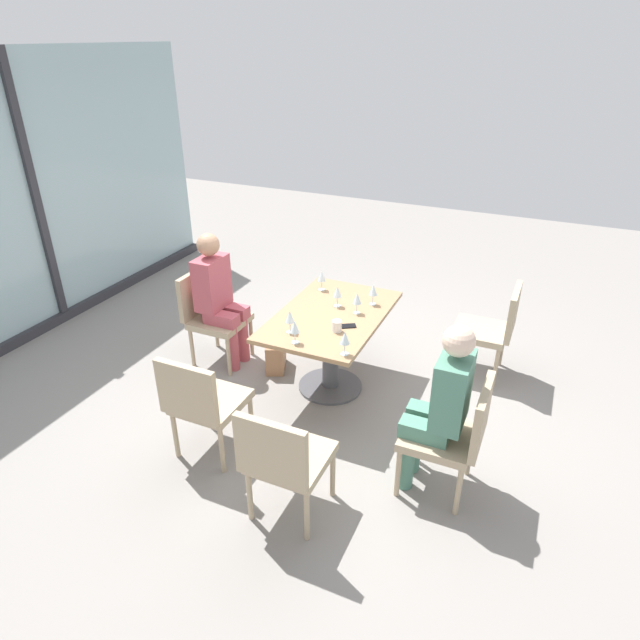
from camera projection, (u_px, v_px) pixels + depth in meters
The scene contains 20 objects.
ground_plane at pixel (330, 387), 4.86m from camera, with size 12.00×12.00×0.00m, color gray.
window_wall_backdrop at pixel (37, 211), 5.46m from camera, with size 4.79×0.10×2.70m.
dining_table_main at pixel (331, 333), 4.61m from camera, with size 1.31×0.83×0.73m.
chair_near_window at pixel (210, 312), 5.07m from camera, with size 0.46×0.51×0.87m.
chair_front_left at pixel (455, 431), 3.55m from camera, with size 0.46×0.50×0.87m.
chair_far_left at pixel (202, 400), 3.85m from camera, with size 0.50×0.46×0.87m.
chair_front_right at pixel (492, 326), 4.83m from camera, with size 0.46×0.50×0.87m.
chair_side_end at pixel (284, 458), 3.33m from camera, with size 0.50×0.46×0.87m.
person_near_window at pixel (219, 294), 4.94m from camera, with size 0.34×0.39×1.26m.
person_front_left at pixel (441, 402), 3.50m from camera, with size 0.34×0.39×1.26m.
wine_glass_0 at pixel (345, 338), 3.89m from camera, with size 0.07×0.07×0.18m.
wine_glass_1 at pixel (290, 317), 4.18m from camera, with size 0.07×0.07×0.18m.
wine_glass_2 at pixel (373, 290), 4.62m from camera, with size 0.07×0.07×0.18m.
wine_glass_3 at pixel (337, 292), 4.59m from camera, with size 0.07×0.07×0.18m.
wine_glass_4 at pixel (322, 276), 4.88m from camera, with size 0.07×0.07×0.18m.
wine_glass_5 at pixel (295, 327), 4.04m from camera, with size 0.07×0.07×0.18m.
wine_glass_6 at pixel (357, 299), 4.47m from camera, with size 0.07×0.07×0.18m.
coffee_cup at pixel (337, 326), 4.24m from camera, with size 0.08×0.08×0.09m, color white.
cell_phone_on_table at pixel (347, 326), 4.33m from camera, with size 0.07×0.14×0.01m, color black.
handbag_0 at pixel (276, 355), 5.08m from camera, with size 0.30×0.16×0.28m, color #A3704C.
Camera 1 is at (-3.72, -1.57, 2.78)m, focal length 30.76 mm.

